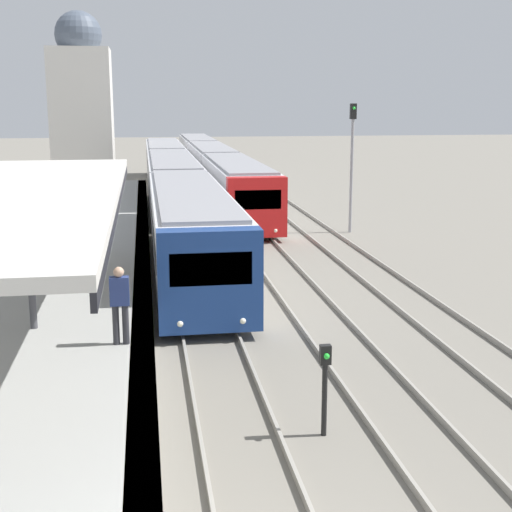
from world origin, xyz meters
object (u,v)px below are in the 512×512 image
Objects in this scene: train_far at (212,165)px; person_on_platform at (120,301)px; signal_post_near at (325,380)px; signal_mast_far at (352,154)px; train_near at (173,182)px.

person_on_platform is at bearing -98.48° from train_far.
signal_post_near is 21.35m from signal_mast_far.
train_near reaches higher than person_on_platform.
signal_mast_far is at bearing 72.46° from signal_post_near.
train_near is 1.10× the size of train_far.
train_near reaches higher than signal_post_near.
train_near is at bearing 135.54° from signal_mast_far.
person_on_platform is 20.29m from signal_mast_far.
signal_post_near is (-1.65, -38.59, -0.57)m from train_far.
train_far reaches higher than person_on_platform.
signal_mast_far reaches higher than train_near.
signal_mast_far is (10.09, 17.52, 1.68)m from person_on_platform.
person_on_platform is at bearing -94.85° from train_near.
train_far is at bearing 81.52° from person_on_platform.
person_on_platform is at bearing -119.96° from signal_mast_far.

